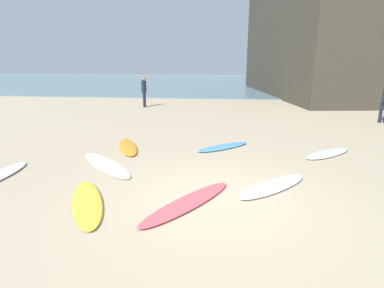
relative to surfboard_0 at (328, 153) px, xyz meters
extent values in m
plane|color=tan|center=(-3.08, -3.41, -0.04)|extent=(120.00, 120.00, 0.00)
cube|color=slate|center=(-3.08, 33.41, 0.00)|extent=(120.00, 40.00, 0.08)
ellipsoid|color=silver|center=(0.00, 0.00, 0.00)|extent=(1.81, 1.71, 0.08)
ellipsoid|color=#DF505C|center=(-3.60, -3.68, 0.00)|extent=(1.74, 2.34, 0.07)
ellipsoid|color=orange|center=(-5.99, -0.04, 0.00)|extent=(1.35, 2.14, 0.09)
ellipsoid|color=white|center=(-1.90, -2.68, 0.00)|extent=(1.83, 1.86, 0.08)
ellipsoid|color=#EAEDC5|center=(-6.01, -1.73, -0.01)|extent=(2.24, 2.27, 0.06)
ellipsoid|color=white|center=(-8.17, -2.78, 0.00)|extent=(0.60, 1.94, 0.08)
ellipsoid|color=#4993D2|center=(-3.03, 0.34, 0.00)|extent=(1.77, 1.65, 0.08)
ellipsoid|color=yellow|center=(-5.49, -3.91, 0.00)|extent=(1.49, 2.20, 0.08)
cylinder|color=#191E33|center=(3.78, 5.40, 0.40)|extent=(0.14, 0.14, 0.88)
cylinder|color=black|center=(1.26, 11.70, 0.39)|extent=(0.14, 0.14, 0.87)
cylinder|color=black|center=(1.40, 11.57, 0.39)|extent=(0.14, 0.14, 0.87)
cylinder|color=black|center=(1.33, 11.64, 1.19)|extent=(0.40, 0.40, 0.72)
sphere|color=brown|center=(1.33, 11.64, 1.67)|extent=(0.23, 0.23, 0.23)
cylinder|color=#191E33|center=(-7.93, 8.85, 0.38)|extent=(0.14, 0.14, 0.84)
cylinder|color=#191E33|center=(-7.95, 9.05, 0.38)|extent=(0.14, 0.14, 0.84)
cylinder|color=#191E33|center=(-7.94, 8.95, 1.15)|extent=(0.31, 0.31, 0.70)
sphere|color=#9E7051|center=(-7.94, 8.95, 1.62)|extent=(0.23, 0.23, 0.23)
camera|label=1|loc=(-2.89, -8.90, 2.54)|focal=28.57mm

